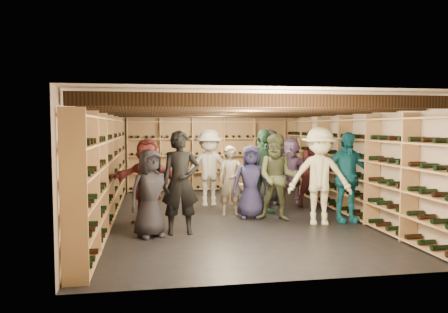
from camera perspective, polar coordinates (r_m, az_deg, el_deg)
ground at (r=9.44m, az=0.86°, el=-7.77°), size 8.00×8.00×0.00m
walls at (r=9.27m, az=0.87°, el=-0.49°), size 5.52×8.02×2.40m
ceiling at (r=9.25m, az=0.88°, el=6.94°), size 5.50×8.00×0.01m
ceiling_joists at (r=9.25m, az=0.88°, el=6.07°), size 5.40×7.12×0.18m
wine_rack_left at (r=9.18m, az=-15.12°, el=-1.45°), size 0.32×7.50×2.15m
wine_rack_right at (r=10.06m, az=15.43°, el=-0.99°), size 0.32×7.50×2.15m
wine_rack_back at (r=13.06m, az=-2.12°, el=0.26°), size 4.70×0.30×2.15m
crate_stack_left at (r=10.77m, az=2.93°, el=-4.93°), size 0.52×0.36×0.51m
crate_stack_right at (r=10.91m, az=1.67°, el=-5.26°), size 0.54×0.40×0.34m
crate_loose at (r=11.78m, az=3.37°, el=-5.00°), size 0.57×0.45×0.17m
person_0 at (r=7.67m, az=-9.63°, el=-4.74°), size 0.88×0.76×1.53m
person_1 at (r=7.79m, az=-5.69°, el=-3.42°), size 0.69×0.46×1.84m
person_2 at (r=8.94m, az=7.03°, el=-2.73°), size 1.03×0.92×1.76m
person_3 at (r=8.71m, az=12.40°, el=-2.52°), size 1.37×1.02×1.90m
person_4 at (r=9.07m, az=15.65°, el=-2.62°), size 1.06×0.45×1.81m
person_5 at (r=8.86m, az=-9.94°, el=-3.06°), size 1.64×0.81×1.69m
person_6 at (r=9.11m, az=3.53°, el=-3.33°), size 0.83×0.63×1.53m
person_7 at (r=9.45m, az=0.86°, el=-3.14°), size 0.58×0.42×1.50m
person_8 at (r=10.59m, az=11.85°, el=-1.55°), size 1.01×0.86×1.83m
person_9 at (r=10.53m, az=-1.95°, el=-1.50°), size 1.23×0.76×1.83m
person_10 at (r=9.63m, az=5.03°, el=-1.95°), size 1.17×0.75×1.86m
person_11 at (r=10.99m, az=8.64°, el=-1.77°), size 1.61×1.06×1.66m
person_12 at (r=10.82m, az=5.88°, el=-1.32°), size 1.05×0.86×1.85m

